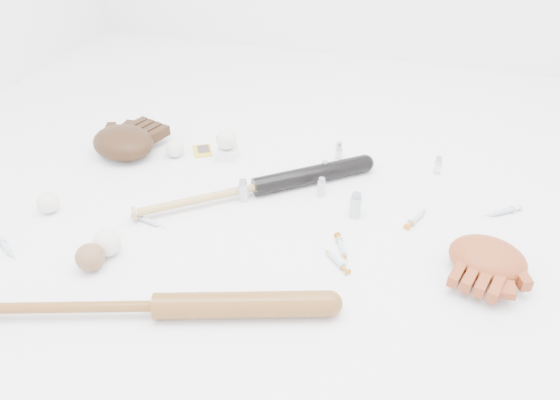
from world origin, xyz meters
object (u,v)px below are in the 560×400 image
(bat_dark, at_px, (257,187))
(glove_dark, at_px, (123,142))
(bat_wood, at_px, (158,306))
(pedestal, at_px, (227,153))

(bat_dark, distance_m, glove_dark, 0.57)
(bat_wood, bearing_deg, glove_dark, 107.57)
(bat_dark, relative_size, bat_wood, 0.94)
(glove_dark, bearing_deg, bat_wood, -36.32)
(bat_wood, xyz_separation_m, pedestal, (-0.12, 0.78, -0.01))
(bat_wood, relative_size, glove_dark, 3.17)
(bat_dark, xyz_separation_m, pedestal, (-0.18, 0.19, -0.01))
(bat_dark, height_order, bat_wood, bat_wood)
(glove_dark, height_order, pedestal, glove_dark)
(bat_wood, height_order, pedestal, bat_wood)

